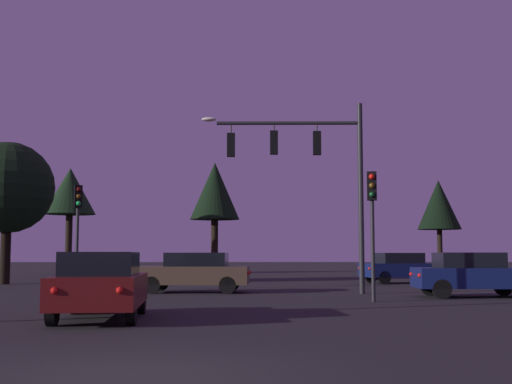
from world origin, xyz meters
TOP-DOWN VIEW (x-y plane):
  - ground_plane at (0.00, 24.50)m, footprint 168.00×168.00m
  - traffic_signal_mast_arm at (3.93, 16.39)m, footprint 6.12×0.48m
  - traffic_light_corner_left at (5.39, 12.19)m, footprint 0.34×0.37m
  - traffic_light_corner_right at (-5.20, 18.04)m, footprint 0.37×0.39m
  - car_nearside_lane at (-1.87, 6.90)m, footprint 2.10×4.28m
  - car_crossing_left at (-0.51, 17.19)m, footprint 4.44×2.13m
  - car_crossing_right at (9.22, 14.29)m, footprint 4.07×1.99m
  - car_far_lane at (9.33, 24.88)m, footprint 4.28×2.60m
  - tree_behind_sign at (-0.27, 30.47)m, footprint 2.91×2.91m
  - tree_left_far at (-11.10, 39.37)m, footprint 3.70×3.70m
  - tree_center_horizon at (-10.23, 24.29)m, footprint 4.51×4.51m
  - tree_right_cluster at (15.78, 39.55)m, footprint 3.15×3.15m

SIDE VIEW (x-z plane):
  - ground_plane at x=0.00m, z-range 0.00..0.00m
  - car_far_lane at x=9.33m, z-range 0.03..1.55m
  - car_crossing_right at x=9.22m, z-range 0.03..1.55m
  - car_nearside_lane at x=-1.87m, z-range 0.03..1.55m
  - car_crossing_left at x=-0.51m, z-range 0.04..1.56m
  - traffic_light_corner_left at x=5.39m, z-range 0.85..4.90m
  - traffic_light_corner_right at x=-5.20m, z-range 0.88..5.08m
  - tree_center_horizon at x=-10.23m, z-range 1.22..8.20m
  - traffic_signal_mast_arm at x=3.93m, z-range 1.33..8.51m
  - tree_right_cluster at x=15.78m, z-range 1.58..8.46m
  - tree_behind_sign at x=-0.27m, z-range 1.67..8.55m
  - tree_left_far at x=-11.10m, z-range 2.07..9.74m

